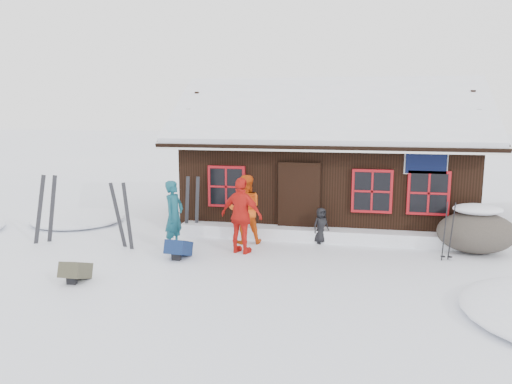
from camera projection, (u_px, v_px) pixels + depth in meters
ground at (247, 263)px, 11.36m from camera, size 120.00×120.00×0.00m
mountain_hut at (328, 169)px, 15.61m from camera, size 8.90×6.09×4.42m
snow_drift at (320, 234)px, 13.21m from camera, size 7.60×0.60×0.35m
snow_mounds at (325, 245)px, 12.84m from camera, size 20.60×13.20×0.48m
skier_teal at (174, 215)px, 12.33m from camera, size 0.53×0.70×1.73m
skier_orange_left at (245, 209)px, 12.90m from camera, size 1.03×0.90×1.79m
skier_orange_right at (242, 216)px, 11.98m from camera, size 1.17×0.73×1.85m
skier_crouched at (321, 226)px, 12.94m from camera, size 0.54×0.52×0.94m
boulder at (476, 231)px, 12.07m from camera, size 1.84×1.38×1.08m
ski_pair_left at (46, 210)px, 12.95m from camera, size 0.65×0.31×1.84m
ski_pair_mid at (123, 216)px, 12.48m from camera, size 0.64×0.21×1.71m
ski_pair_right at (192, 207)px, 13.75m from camera, size 0.45×0.14×1.68m
ski_poles at (448, 232)px, 11.46m from camera, size 0.25×0.12×1.41m
backpack_blue at (179, 251)px, 11.69m from camera, size 0.51×0.65×0.33m
backpack_olive at (76, 274)px, 10.12m from camera, size 0.45×0.59×0.32m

